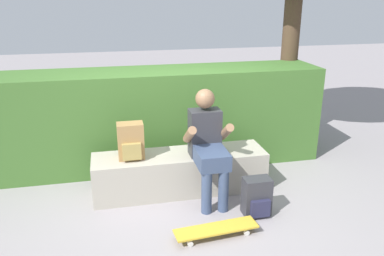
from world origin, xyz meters
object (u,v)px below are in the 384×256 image
bench_main (180,172)px  backpack_on_bench (131,142)px  skateboard_near_person (216,229)px  backpack_on_ground (257,197)px  person_skater (208,143)px

bench_main → backpack_on_bench: 0.69m
skateboard_near_person → bench_main: bearing=99.5°
backpack_on_bench → bench_main: bearing=1.0°
bench_main → backpack_on_ground: (0.68, -0.67, -0.04)m
bench_main → backpack_on_bench: size_ratio=4.89×
skateboard_near_person → backpack_on_bench: size_ratio=2.04×
person_skater → backpack_on_ground: (0.41, -0.45, -0.46)m
bench_main → skateboard_near_person: 0.99m
bench_main → person_skater: person_skater is taller
bench_main → skateboard_near_person: bearing=-80.5°
skateboard_near_person → person_skater: bearing=81.9°
bench_main → backpack_on_bench: bearing=-179.0°
skateboard_near_person → backpack_on_ground: size_ratio=2.04×
bench_main → skateboard_near_person: (0.16, -0.97, -0.16)m
backpack_on_bench → backpack_on_ground: 1.46m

